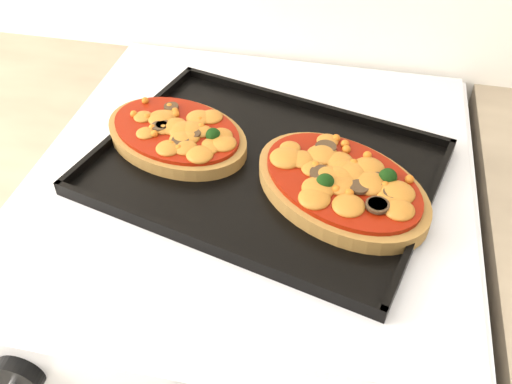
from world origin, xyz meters
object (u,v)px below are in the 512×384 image
(baking_tray, at_px, (264,166))
(pizza_right, at_px, (341,184))
(stove, at_px, (254,349))
(pizza_left, at_px, (176,133))

(baking_tray, relative_size, pizza_right, 1.80)
(pizza_right, bearing_deg, baking_tray, 163.53)
(baking_tray, bearing_deg, stove, 160.47)
(stove, bearing_deg, baking_tray, -34.15)
(pizza_left, height_order, pizza_right, pizza_right)
(baking_tray, distance_m, pizza_left, 0.14)
(pizza_left, xyz_separation_m, pizza_right, (0.24, -0.06, 0.00))
(pizza_left, distance_m, pizza_right, 0.24)
(baking_tray, distance_m, pizza_right, 0.11)
(baking_tray, xyz_separation_m, pizza_right, (0.11, -0.03, 0.02))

